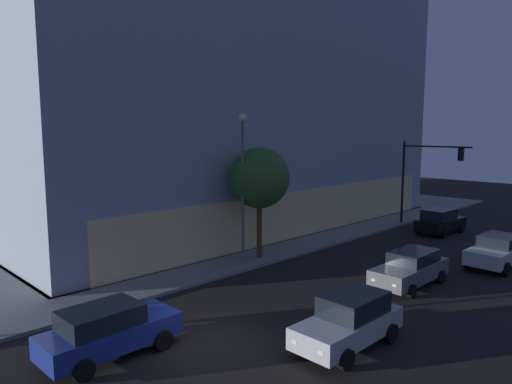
% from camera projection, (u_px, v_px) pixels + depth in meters
% --- Properties ---
extents(ground_plane, '(120.00, 120.00, 0.00)m').
position_uv_depth(ground_plane, '(209.00, 345.00, 15.91)').
color(ground_plane, black).
extents(modern_building, '(34.27, 27.07, 20.88)m').
position_uv_depth(modern_building, '(185.00, 94.00, 39.82)').
color(modern_building, '#4C4C51').
rests_on(modern_building, ground).
extents(traffic_light_far_corner, '(0.32, 5.14, 6.32)m').
position_uv_depth(traffic_light_far_corner, '(423.00, 169.00, 34.60)').
color(traffic_light_far_corner, black).
rests_on(traffic_light_far_corner, sidewalk_corner).
extents(street_lamp_sidewalk, '(0.44, 0.44, 7.99)m').
position_uv_depth(street_lamp_sidewalk, '(243.00, 170.00, 24.63)').
color(street_lamp_sidewalk, '#616161').
rests_on(street_lamp_sidewalk, sidewalk_corner).
extents(sidewalk_tree, '(3.38, 3.38, 6.20)m').
position_uv_depth(sidewalk_tree, '(259.00, 178.00, 25.74)').
color(sidewalk_tree, '#52351E').
rests_on(sidewalk_tree, sidewalk_corner).
extents(car_blue, '(4.49, 2.06, 1.71)m').
position_uv_depth(car_blue, '(108.00, 330.00, 14.99)').
color(car_blue, navy).
rests_on(car_blue, ground).
extents(car_silver, '(4.32, 1.98, 1.77)m').
position_uv_depth(car_silver, '(349.00, 320.00, 15.71)').
color(car_silver, '#B7BABF').
rests_on(car_silver, ground).
extents(car_grey, '(4.66, 1.99, 1.63)m').
position_uv_depth(car_grey, '(411.00, 268.00, 21.90)').
color(car_grey, slate).
rests_on(car_grey, ground).
extents(car_white, '(4.34, 2.19, 1.69)m').
position_uv_depth(car_white, '(497.00, 251.00, 24.91)').
color(car_white, silver).
rests_on(car_white, ground).
extents(car_black, '(4.21, 2.23, 1.77)m').
position_uv_depth(car_black, '(440.00, 221.00, 32.98)').
color(car_black, black).
rests_on(car_black, ground).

